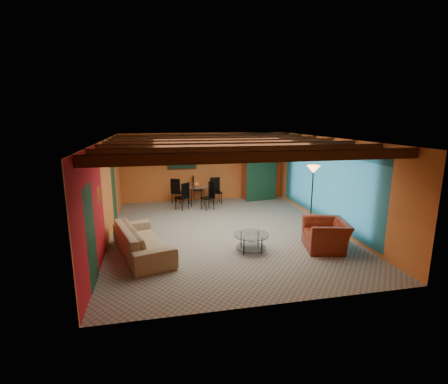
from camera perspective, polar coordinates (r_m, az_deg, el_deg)
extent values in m
cube|color=gray|center=(9.83, 0.24, -6.80)|extent=(6.50, 8.00, 0.01)
cube|color=silver|center=(9.29, 0.26, 9.10)|extent=(6.50, 8.00, 0.01)
cube|color=orange|center=(13.35, -3.38, 4.34)|extent=(6.50, 0.02, 2.70)
cube|color=#A31219|center=(9.35, -19.60, 0.03)|extent=(0.02, 8.00, 2.70)
cube|color=#297376|center=(10.63, 17.65, 1.61)|extent=(0.02, 8.00, 2.70)
imported|color=#8D7A5B|center=(8.39, -13.89, -8.08)|extent=(1.61, 2.64, 0.72)
imported|color=maroon|center=(8.87, 17.12, -7.04)|extent=(1.23, 1.34, 0.74)
cube|color=brown|center=(13.59, 6.05, 3.44)|extent=(1.35, 0.81, 2.23)
cube|color=black|center=(13.17, -7.26, 5.46)|extent=(1.05, 0.03, 0.65)
imported|color=#26661E|center=(13.45, 6.18, 9.17)|extent=(0.49, 0.45, 0.49)
imported|color=orange|center=(12.54, -4.82, 2.71)|extent=(0.23, 0.23, 0.21)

